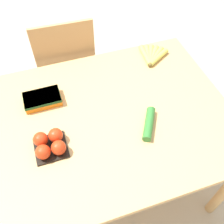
% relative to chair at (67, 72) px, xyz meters
% --- Properties ---
extents(ground_plane, '(12.00, 12.00, 0.00)m').
position_rel_chair_xyz_m(ground_plane, '(0.12, -0.69, -0.51)').
color(ground_plane, '#B7A88E').
extents(dining_table, '(1.26, 1.00, 0.77)m').
position_rel_chair_xyz_m(dining_table, '(0.12, -0.69, 0.16)').
color(dining_table, tan).
rests_on(dining_table, ground_plane).
extents(chair, '(0.44, 0.42, 0.99)m').
position_rel_chair_xyz_m(chair, '(0.00, 0.00, 0.00)').
color(chair, tan).
rests_on(chair, ground_plane).
extents(banana_bunch, '(0.18, 0.19, 0.03)m').
position_rel_chair_xyz_m(banana_bunch, '(0.51, -0.33, 0.28)').
color(banana_bunch, brown).
rests_on(banana_bunch, dining_table).
extents(tomato_pack, '(0.15, 0.15, 0.08)m').
position_rel_chair_xyz_m(tomato_pack, '(-0.22, -0.78, 0.30)').
color(tomato_pack, black).
rests_on(tomato_pack, dining_table).
extents(carrot_bag, '(0.20, 0.13, 0.05)m').
position_rel_chair_xyz_m(carrot_bag, '(-0.21, -0.48, 0.28)').
color(carrot_bag, orange).
rests_on(carrot_bag, dining_table).
extents(cucumber_near, '(0.14, 0.19, 0.04)m').
position_rel_chair_xyz_m(cucumber_near, '(0.28, -0.81, 0.28)').
color(cucumber_near, '#2D702D').
rests_on(cucumber_near, dining_table).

